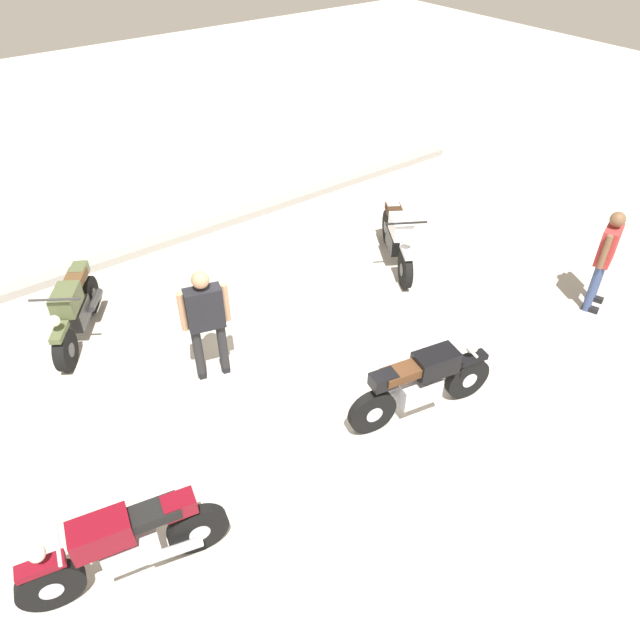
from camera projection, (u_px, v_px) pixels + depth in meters
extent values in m
plane|color=#B7B2A8|center=(321.00, 372.00, 8.46)|extent=(40.00, 40.00, 0.00)
cube|color=#9C978F|center=(178.00, 236.00, 11.32)|extent=(14.00, 0.30, 0.15)
cylinder|color=black|center=(405.00, 269.00, 9.97)|extent=(0.43, 0.61, 0.64)
cylinder|color=black|center=(389.00, 227.00, 11.10)|extent=(0.43, 0.61, 0.64)
cylinder|color=black|center=(405.00, 269.00, 9.97)|extent=(0.23, 0.26, 0.22)
cylinder|color=black|center=(389.00, 227.00, 11.10)|extent=(0.23, 0.26, 0.22)
cube|color=black|center=(396.00, 241.00, 10.51)|extent=(0.53, 0.62, 0.32)
cube|color=silver|center=(401.00, 227.00, 10.11)|extent=(0.56, 0.64, 0.30)
cube|color=silver|center=(407.00, 252.00, 9.75)|extent=(0.36, 0.46, 0.08)
cube|color=#382314|center=(395.00, 213.00, 10.45)|extent=(0.53, 0.65, 0.12)
cube|color=silver|center=(392.00, 206.00, 10.69)|extent=(0.35, 0.39, 0.18)
cylinder|color=black|center=(401.00, 232.00, 10.87)|extent=(0.38, 0.54, 0.16)
cylinder|color=black|center=(406.00, 223.00, 9.70)|extent=(0.62, 0.39, 0.04)
sphere|color=silver|center=(408.00, 240.00, 9.65)|extent=(0.16, 0.16, 0.16)
cylinder|color=black|center=(467.00, 378.00, 7.92)|extent=(0.65, 0.24, 0.64)
cylinder|color=black|center=(372.00, 412.00, 7.44)|extent=(0.65, 0.24, 0.64)
cylinder|color=silver|center=(467.00, 378.00, 7.92)|extent=(0.25, 0.18, 0.22)
cylinder|color=silver|center=(372.00, 412.00, 7.44)|extent=(0.25, 0.18, 0.22)
cube|color=silver|center=(418.00, 390.00, 7.60)|extent=(0.60, 0.38, 0.32)
cube|color=black|center=(435.00, 362.00, 7.42)|extent=(0.61, 0.42, 0.30)
cube|color=black|center=(471.00, 358.00, 7.70)|extent=(0.46, 0.24, 0.08)
cube|color=#4C2D19|center=(405.00, 372.00, 7.25)|extent=(0.64, 0.37, 0.12)
cube|color=black|center=(383.00, 380.00, 7.17)|extent=(0.36, 0.28, 0.18)
cylinder|color=silver|center=(385.00, 393.00, 7.62)|extent=(0.57, 0.22, 0.16)
cylinder|color=silver|center=(460.00, 340.00, 7.37)|extent=(0.17, 0.69, 0.04)
sphere|color=silver|center=(472.00, 347.00, 7.57)|extent=(0.16, 0.16, 0.16)
cylinder|color=black|center=(66.00, 350.00, 8.38)|extent=(0.46, 0.59, 0.60)
cylinder|color=black|center=(88.00, 295.00, 9.44)|extent=(0.46, 0.59, 0.60)
cylinder|color=#333333|center=(66.00, 350.00, 8.38)|extent=(0.26, 0.27, 0.21)
cylinder|color=#333333|center=(88.00, 295.00, 9.44)|extent=(0.26, 0.27, 0.21)
cube|color=#333333|center=(77.00, 313.00, 8.89)|extent=(0.54, 0.62, 0.32)
cube|color=#515B38|center=(66.00, 300.00, 8.48)|extent=(0.57, 0.64, 0.30)
cube|color=#515B38|center=(59.00, 332.00, 8.18)|extent=(0.37, 0.46, 0.08)
cube|color=brown|center=(74.00, 281.00, 8.82)|extent=(0.54, 0.65, 0.12)
cube|color=#515B38|center=(79.00, 271.00, 9.07)|extent=(0.36, 0.39, 0.18)
cylinder|color=#333333|center=(95.00, 300.00, 9.24)|extent=(0.39, 0.53, 0.16)
cylinder|color=#333333|center=(55.00, 300.00, 8.07)|extent=(0.61, 0.41, 0.04)
sphere|color=silver|center=(54.00, 321.00, 8.02)|extent=(0.16, 0.16, 0.16)
cylinder|color=black|center=(51.00, 586.00, 5.67)|extent=(0.65, 0.25, 0.64)
cylinder|color=black|center=(198.00, 529.00, 6.15)|extent=(0.65, 0.25, 0.64)
cylinder|color=silver|center=(51.00, 586.00, 5.67)|extent=(0.25, 0.18, 0.22)
cylinder|color=silver|center=(198.00, 529.00, 6.15)|extent=(0.25, 0.18, 0.22)
cube|color=silver|center=(131.00, 549.00, 5.87)|extent=(0.60, 0.39, 0.32)
cube|color=maroon|center=(101.00, 534.00, 5.55)|extent=(0.61, 0.43, 0.30)
cube|color=maroon|center=(40.00, 567.00, 5.46)|extent=(0.46, 0.24, 0.08)
cube|color=black|center=(148.00, 515.00, 5.69)|extent=(0.64, 0.37, 0.12)
cube|color=maroon|center=(179.00, 505.00, 5.80)|extent=(0.36, 0.28, 0.18)
cylinder|color=silver|center=(175.00, 550.00, 5.91)|extent=(0.57, 0.22, 0.16)
cylinder|color=silver|center=(56.00, 532.00, 5.29)|extent=(0.18, 0.69, 0.04)
sphere|color=silver|center=(37.00, 554.00, 5.34)|extent=(0.16, 0.16, 0.16)
cylinder|color=#262628|center=(223.00, 348.00, 8.23)|extent=(0.16, 0.16, 0.86)
cube|color=black|center=(225.00, 366.00, 8.52)|extent=(0.17, 0.28, 0.08)
cylinder|color=#262628|center=(199.00, 353.00, 8.14)|extent=(0.16, 0.16, 0.86)
cube|color=black|center=(201.00, 371.00, 8.42)|extent=(0.17, 0.28, 0.08)
cube|color=black|center=(204.00, 308.00, 7.73)|extent=(0.53, 0.34, 0.61)
cylinder|color=tan|center=(226.00, 303.00, 7.79)|extent=(0.11, 0.11, 0.57)
cylinder|color=tan|center=(182.00, 312.00, 7.64)|extent=(0.11, 0.11, 0.57)
sphere|color=tan|center=(200.00, 280.00, 7.45)|extent=(0.23, 0.23, 0.23)
cylinder|color=#384772|center=(593.00, 288.00, 9.37)|extent=(0.17, 0.17, 0.84)
cube|color=black|center=(590.00, 309.00, 9.58)|extent=(0.19, 0.28, 0.08)
cylinder|color=#384772|center=(598.00, 278.00, 9.59)|extent=(0.17, 0.17, 0.84)
cube|color=black|center=(595.00, 298.00, 9.80)|extent=(0.19, 0.28, 0.08)
cube|color=#B23333|center=(609.00, 245.00, 9.03)|extent=(0.52, 0.37, 0.59)
cylinder|color=brown|center=(605.00, 252.00, 8.84)|extent=(0.12, 0.12, 0.56)
cylinder|color=brown|center=(613.00, 236.00, 9.21)|extent=(0.12, 0.12, 0.56)
sphere|color=brown|center=(618.00, 219.00, 8.76)|extent=(0.23, 0.23, 0.23)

